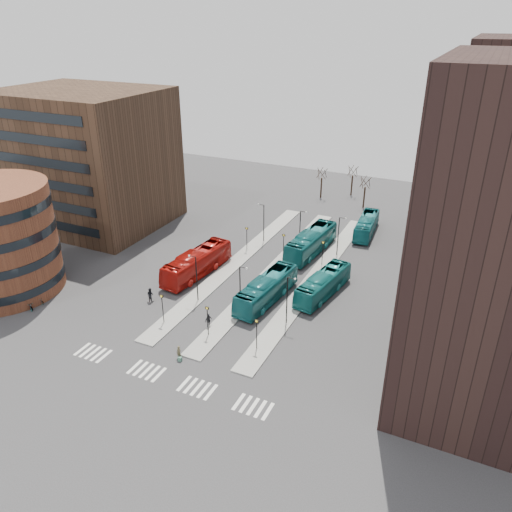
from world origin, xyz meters
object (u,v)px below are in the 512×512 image
at_px(commuter_a, 150,295).
at_px(bicycle_far, 39,301).
at_px(commuter_c, 246,306).
at_px(teal_bus_d, 366,225).
at_px(bicycle_mid, 30,306).
at_px(teal_bus_c, 323,284).
at_px(teal_bus_b, 311,242).
at_px(suitcase, 180,359).
at_px(red_bus, 197,263).
at_px(traveller, 179,352).
at_px(commuter_b, 208,321).
at_px(bicycle_near, 29,306).
at_px(teal_bus_a, 267,289).

xyz_separation_m(commuter_a, bicycle_far, (-12.26, -6.49, -0.50)).
height_order(commuter_a, commuter_c, commuter_a).
height_order(teal_bus_d, bicycle_mid, teal_bus_d).
bearing_deg(teal_bus_c, bicycle_far, -141.73).
relative_size(teal_bus_b, commuter_a, 6.87).
relative_size(suitcase, teal_bus_b, 0.04).
xyz_separation_m(bicycle_mid, bicycle_far, (0.00, 1.38, -0.05)).
bearing_deg(teal_bus_d, red_bus, -130.60).
distance_m(teal_bus_c, commuter_a, 21.89).
bearing_deg(commuter_a, teal_bus_b, -112.94).
bearing_deg(commuter_c, traveller, 10.18).
distance_m(traveller, commuter_b, 6.37).
xyz_separation_m(teal_bus_b, teal_bus_d, (5.78, 10.66, -0.29)).
bearing_deg(bicycle_near, bicycle_mid, 22.51).
bearing_deg(red_bus, suitcase, -58.09).
distance_m(teal_bus_b, commuter_c, 19.36).
xyz_separation_m(teal_bus_d, commuter_c, (-7.13, -29.96, -0.57)).
distance_m(suitcase, teal_bus_d, 42.30).
relative_size(teal_bus_d, commuter_c, 5.84).
relative_size(teal_bus_b, commuter_b, 7.20).
height_order(suitcase, bicycle_near, bicycle_near).
height_order(suitcase, commuter_a, commuter_a).
height_order(suitcase, bicycle_mid, bicycle_mid).
bearing_deg(suitcase, commuter_b, 93.20).
xyz_separation_m(teal_bus_b, bicycle_far, (-25.69, -28.47, -1.35)).
distance_m(commuter_b, bicycle_near, 22.59).
xyz_separation_m(traveller, bicycle_mid, (-21.90, 0.40, -0.28)).
bearing_deg(teal_bus_a, red_bus, 174.20).
bearing_deg(teal_bus_b, red_bus, -126.25).
xyz_separation_m(teal_bus_b, commuter_c, (-1.35, -19.29, -0.86)).
distance_m(teal_bus_a, commuter_a, 14.59).
bearing_deg(bicycle_mid, red_bus, -21.85).
relative_size(bicycle_near, bicycle_mid, 1.15).
relative_size(commuter_b, bicycle_near, 0.95).
height_order(suitcase, red_bus, red_bus).
distance_m(teal_bus_d, commuter_b, 35.89).
height_order(red_bus, bicycle_mid, red_bus).
relative_size(suitcase, teal_bus_a, 0.04).
bearing_deg(suitcase, traveller, 131.73).
distance_m(commuter_a, commuter_c, 12.37).
distance_m(teal_bus_d, commuter_c, 30.80).
height_order(suitcase, teal_bus_b, teal_bus_b).
bearing_deg(commuter_b, bicycle_mid, 121.75).
height_order(teal_bus_a, teal_bus_b, teal_bus_b).
bearing_deg(teal_bus_c, teal_bus_b, 126.10).
bearing_deg(red_bus, commuter_b, -47.11).
relative_size(bicycle_mid, bicycle_far, 0.98).
distance_m(teal_bus_b, commuter_b, 24.22).
distance_m(commuter_a, bicycle_far, 13.88).
bearing_deg(teal_bus_d, traveller, -107.40).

